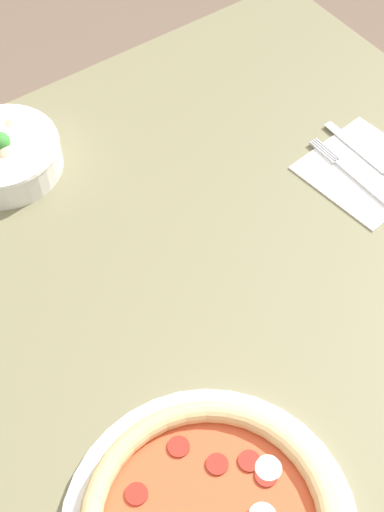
% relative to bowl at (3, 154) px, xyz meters
% --- Properties ---
extents(ground_plane, '(8.00, 8.00, 0.00)m').
position_rel_bowl_xyz_m(ground_plane, '(0.09, -0.35, -0.78)').
color(ground_plane, brown).
extents(dining_table, '(1.17, 0.97, 0.75)m').
position_rel_bowl_xyz_m(dining_table, '(0.09, -0.35, -0.13)').
color(dining_table, '#706B4C').
rests_on(dining_table, ground_plane).
extents(bowl, '(0.18, 0.18, 0.07)m').
position_rel_bowl_xyz_m(bowl, '(0.00, 0.00, 0.00)').
color(bowl, white).
rests_on(bowl, dining_table).
extents(napkin, '(0.19, 0.19, 0.00)m').
position_rel_bowl_xyz_m(napkin, '(0.45, -0.33, -0.03)').
color(napkin, white).
rests_on(napkin, dining_table).
extents(fork, '(0.02, 0.19, 0.00)m').
position_rel_bowl_xyz_m(fork, '(0.42, -0.33, -0.03)').
color(fork, silver).
rests_on(fork, napkin).
extents(knife, '(0.02, 0.22, 0.01)m').
position_rel_bowl_xyz_m(knife, '(0.47, -0.34, -0.03)').
color(knife, silver).
rests_on(knife, napkin).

